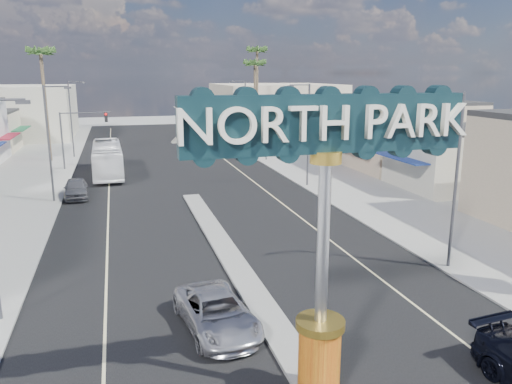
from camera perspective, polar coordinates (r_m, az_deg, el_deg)
ground at (r=42.25m, az=-7.65°, el=-0.20°), size 160.00×160.00×0.00m
road at (r=42.25m, az=-7.65°, el=-0.19°), size 20.00×120.00×0.01m
median_island at (r=27.15m, az=-2.77°, el=-7.71°), size 1.30×30.00×0.16m
sidewalk_left at (r=42.70m, az=-26.58°, el=-1.30°), size 8.00×120.00×0.12m
sidewalk_right at (r=46.22m, az=9.78°, el=0.98°), size 8.00×120.00×0.12m
storefront_row_right at (r=61.69m, az=13.17°, el=6.68°), size 12.00×42.00×6.00m
backdrop_far_left at (r=87.45m, az=-26.76°, el=8.16°), size 20.00×20.00×8.00m
backdrop_far_right at (r=90.22m, az=2.18°, el=9.68°), size 20.00×20.00×8.00m
gateway_sign at (r=14.40m, az=7.80°, el=-2.55°), size 8.20×1.50×9.15m
traffic_signal_left at (r=55.10m, az=-19.49°, el=6.84°), size 5.09×0.45×6.00m
traffic_signal_right at (r=56.93m, az=-0.58°, el=7.78°), size 5.09×0.45×6.00m
streetlight_l_mid at (r=41.27m, az=-22.43°, el=5.74°), size 2.03×0.22×9.00m
streetlight_l_far at (r=63.07m, az=-20.26°, el=8.24°), size 2.03×0.22×9.00m
streetlight_r_near at (r=26.61m, az=21.69°, el=2.09°), size 2.03×0.22×9.00m
streetlight_r_mid at (r=44.00m, az=5.81°, el=7.09°), size 2.03×0.22×9.00m
streetlight_r_far at (r=64.89m, az=-1.37°, el=9.18°), size 2.03×0.22×9.00m
palm_left_far at (r=61.17m, az=-23.36°, el=13.89°), size 2.60×2.60×13.10m
palm_right_mid at (r=69.25m, az=-0.12°, el=14.03°), size 2.60×2.60×12.10m
palm_right_far at (r=75.60m, az=0.13°, el=15.33°), size 2.60×2.60×14.10m
suv_left at (r=20.16m, az=-4.55°, el=-13.54°), size 3.06×5.53×1.46m
car_parked_left at (r=42.94m, az=-19.87°, el=0.40°), size 2.08×4.67×1.56m
city_bus at (r=51.57m, az=-16.62°, el=3.65°), size 2.91×11.60×3.22m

